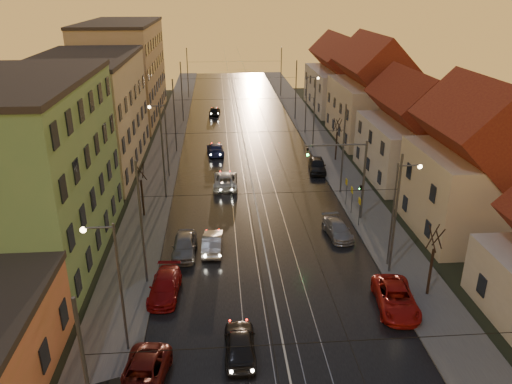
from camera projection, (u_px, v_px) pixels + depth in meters
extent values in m
plane|color=black|center=(287.00, 367.00, 27.00)|extent=(160.00, 160.00, 0.00)
cube|color=black|center=(245.00, 148.00, 63.87)|extent=(16.00, 120.00, 0.04)
cube|color=#4C4C4C|center=(166.00, 149.00, 63.13)|extent=(4.00, 120.00, 0.15)
cube|color=#4C4C4C|center=(322.00, 145.00, 64.57)|extent=(4.00, 120.00, 0.15)
cube|color=gray|center=(228.00, 148.00, 63.70)|extent=(0.06, 120.00, 0.03)
cube|color=gray|center=(239.00, 147.00, 63.80)|extent=(0.06, 120.00, 0.03)
cube|color=gray|center=(251.00, 147.00, 63.91)|extent=(0.06, 120.00, 0.03)
cube|color=gray|center=(262.00, 147.00, 64.02)|extent=(0.06, 120.00, 0.03)
cube|color=#659860|center=(24.00, 174.00, 36.17)|extent=(10.00, 18.00, 13.00)
cube|color=#B5AB8C|center=(89.00, 115.00, 54.80)|extent=(10.00, 20.00, 12.00)
cube|color=tan|center=(124.00, 72.00, 76.55)|extent=(10.00, 24.00, 14.00)
cube|color=beige|center=(470.00, 193.00, 40.73)|extent=(8.50, 10.00, 7.00)
pyramid|color=maroon|center=(481.00, 128.00, 38.67)|extent=(8.67, 10.20, 3.80)
cube|color=#B8B4AA|center=(411.00, 151.00, 52.90)|extent=(9.00, 12.00, 6.00)
pyramid|color=maroon|center=(416.00, 108.00, 51.15)|extent=(9.18, 12.24, 3.20)
cube|color=beige|center=(371.00, 111.00, 66.45)|extent=(9.00, 14.00, 7.50)
pyramid|color=maroon|center=(374.00, 67.00, 64.26)|extent=(9.18, 14.28, 4.00)
cube|color=#B8B4AA|center=(339.00, 89.00, 83.23)|extent=(9.00, 16.00, 6.50)
pyramid|color=maroon|center=(341.00, 59.00, 81.33)|extent=(9.18, 16.32, 3.50)
cylinder|color=#595B60|center=(142.00, 225.00, 32.96)|extent=(0.16, 0.16, 9.00)
cylinder|color=#595B60|center=(395.00, 216.00, 34.21)|extent=(0.16, 0.16, 9.00)
cylinder|color=#595B60|center=(163.00, 155.00, 46.79)|extent=(0.16, 0.16, 9.00)
cylinder|color=#595B60|center=(343.00, 150.00, 48.04)|extent=(0.16, 0.16, 9.00)
cylinder|color=#595B60|center=(175.00, 116.00, 60.62)|extent=(0.16, 0.16, 9.00)
cylinder|color=#595B60|center=(314.00, 114.00, 61.87)|extent=(0.16, 0.16, 9.00)
cylinder|color=#595B60|center=(182.00, 92.00, 74.45)|extent=(0.16, 0.16, 9.00)
cylinder|color=#595B60|center=(296.00, 91.00, 75.70)|extent=(0.16, 0.16, 9.00)
cylinder|color=#595B60|center=(188.00, 73.00, 91.05)|extent=(0.16, 0.16, 9.00)
cylinder|color=#595B60|center=(281.00, 72.00, 92.29)|extent=(0.16, 0.16, 9.00)
cylinder|color=#595B60|center=(121.00, 291.00, 26.69)|extent=(0.14, 0.14, 8.00)
cylinder|color=#595B60|center=(97.00, 228.00, 25.18)|extent=(1.60, 0.10, 0.10)
sphere|color=#FFD88C|center=(83.00, 230.00, 25.17)|extent=(0.32, 0.32, 0.32)
cylinder|color=#595B60|center=(393.00, 216.00, 35.33)|extent=(0.14, 0.14, 8.00)
cylinder|color=#595B60|center=(410.00, 166.00, 33.95)|extent=(1.60, 0.10, 0.10)
sphere|color=#FFD88C|center=(420.00, 167.00, 34.04)|extent=(0.32, 0.32, 0.32)
cylinder|color=#595B60|center=(167.00, 141.00, 52.50)|extent=(0.14, 0.14, 8.00)
cylinder|color=#595B60|center=(156.00, 106.00, 51.00)|extent=(1.60, 0.10, 0.10)
sphere|color=#FFD88C|center=(149.00, 107.00, 50.98)|extent=(0.32, 0.32, 0.32)
cylinder|color=#595B60|center=(306.00, 105.00, 68.53)|extent=(0.14, 0.14, 8.00)
cylinder|color=#595B60|center=(313.00, 77.00, 67.14)|extent=(1.60, 0.10, 0.10)
sphere|color=#FFD88C|center=(318.00, 78.00, 67.23)|extent=(0.32, 0.32, 0.32)
cylinder|color=#595B60|center=(364.00, 181.00, 42.88)|extent=(0.20, 0.20, 7.20)
cylinder|color=#595B60|center=(336.00, 145.00, 41.43)|extent=(5.20, 0.14, 0.14)
imported|color=black|center=(307.00, 153.00, 41.49)|extent=(0.15, 0.18, 0.90)
sphere|color=#19FF3F|center=(308.00, 155.00, 41.43)|extent=(0.20, 0.20, 0.20)
cylinder|color=black|center=(143.00, 199.00, 44.04)|extent=(0.18, 0.18, 3.50)
cylinder|color=black|center=(143.00, 171.00, 43.16)|extent=(0.37, 0.92, 1.61)
cylinder|color=black|center=(139.00, 171.00, 43.28)|extent=(0.91, 0.40, 1.61)
cylinder|color=black|center=(137.00, 172.00, 42.97)|extent=(0.37, 0.92, 1.61)
cylinder|color=black|center=(141.00, 172.00, 42.88)|extent=(0.84, 0.54, 1.62)
cylinder|color=black|center=(430.00, 273.00, 32.60)|extent=(0.18, 0.18, 3.50)
cylinder|color=black|center=(438.00, 237.00, 31.73)|extent=(0.37, 0.92, 1.61)
cylinder|color=black|center=(433.00, 236.00, 31.84)|extent=(0.91, 0.40, 1.61)
cylinder|color=black|center=(432.00, 239.00, 31.54)|extent=(0.37, 0.92, 1.61)
cylinder|color=black|center=(439.00, 240.00, 31.44)|extent=(0.84, 0.54, 1.62)
cylinder|color=black|center=(336.00, 147.00, 58.43)|extent=(0.18, 0.18, 3.50)
cylinder|color=black|center=(339.00, 125.00, 57.56)|extent=(0.37, 0.92, 1.61)
cylinder|color=black|center=(336.00, 125.00, 57.67)|extent=(0.91, 0.40, 1.61)
cylinder|color=black|center=(336.00, 126.00, 57.37)|extent=(0.37, 0.92, 1.61)
cylinder|color=black|center=(339.00, 126.00, 57.27)|extent=(0.84, 0.54, 1.62)
imported|color=black|center=(240.00, 344.00, 27.66)|extent=(1.79, 4.33, 1.47)
imported|color=#949499|center=(213.00, 243.00, 38.69)|extent=(1.71, 4.31, 1.39)
imported|color=#B2B2B2|center=(226.00, 180.00, 51.16)|extent=(2.57, 5.27, 1.44)
imported|color=navy|center=(215.00, 149.00, 61.15)|extent=(2.27, 4.81, 1.36)
imported|color=black|center=(215.00, 111.00, 80.05)|extent=(1.97, 4.07, 1.34)
imported|color=#55110E|center=(142.00, 377.00, 25.37)|extent=(2.89, 5.14, 1.36)
imported|color=maroon|center=(165.00, 286.00, 33.07)|extent=(2.19, 4.72, 1.34)
imported|color=gray|center=(184.00, 245.00, 38.12)|extent=(1.91, 4.49, 1.51)
imported|color=#A91510|center=(396.00, 298.00, 31.72)|extent=(2.95, 5.38, 1.43)
imported|color=gray|center=(338.00, 229.00, 41.01)|extent=(2.19, 4.43, 1.24)
imported|color=black|center=(317.00, 165.00, 55.26)|extent=(2.31, 4.66, 1.53)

